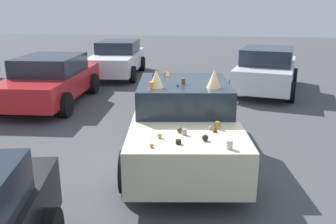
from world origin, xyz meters
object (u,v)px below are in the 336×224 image
(parked_sedan_near_left, at_px, (267,69))
(parked_sedan_far_left, at_px, (117,58))
(art_car_decorated, at_px, (184,120))
(parked_sedan_row_back_center, at_px, (51,79))

(parked_sedan_near_left, xyz_separation_m, parked_sedan_far_left, (2.01, 5.91, -0.03))
(art_car_decorated, xyz_separation_m, parked_sedan_near_left, (6.09, -2.16, 0.01))
(parked_sedan_near_left, height_order, parked_sedan_far_left, parked_sedan_near_left)
(art_car_decorated, bearing_deg, parked_sedan_near_left, 151.71)
(parked_sedan_near_left, relative_size, parked_sedan_far_left, 1.00)
(parked_sedan_row_back_center, distance_m, parked_sedan_near_left, 7.09)
(parked_sedan_row_back_center, bearing_deg, parked_sedan_near_left, 107.37)
(parked_sedan_far_left, bearing_deg, parked_sedan_row_back_center, -13.24)
(art_car_decorated, height_order, parked_sedan_row_back_center, art_car_decorated)
(parked_sedan_row_back_center, relative_size, parked_sedan_near_left, 1.00)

